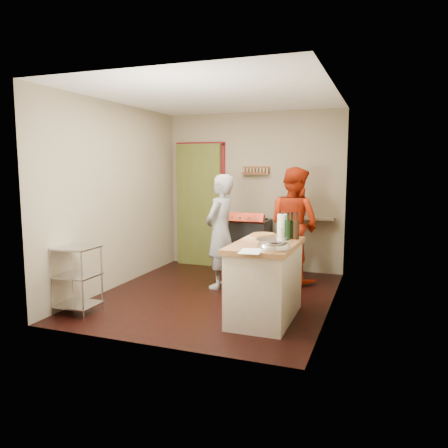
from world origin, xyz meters
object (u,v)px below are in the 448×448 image
Objects in this scene: person_red at (294,225)px; island at (266,279)px; stove at (250,245)px; person_stripe at (220,232)px; wire_shelving at (77,276)px.

island is at bearing 120.83° from person_red.
island is at bearing -68.55° from stove.
person_red is (0.90, 0.73, 0.05)m from person_stripe.
wire_shelving is 2.21m from island.
stove is 2.94m from wire_shelving.
person_stripe is 0.94× the size of person_red.
wire_shelving is at bearing -27.19° from person_stripe.
wire_shelving is at bearing -165.06° from island.
island is 0.80× the size of person_stripe.
wire_shelving is 0.50× the size of person_stripe.
person_red reaches higher than stove.
wire_shelving is (-1.33, -2.62, -0.01)m from stove.
stove is at bearing 111.45° from island.
island is 1.81m from person_red.
stove is at bearing -178.11° from person_stripe.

